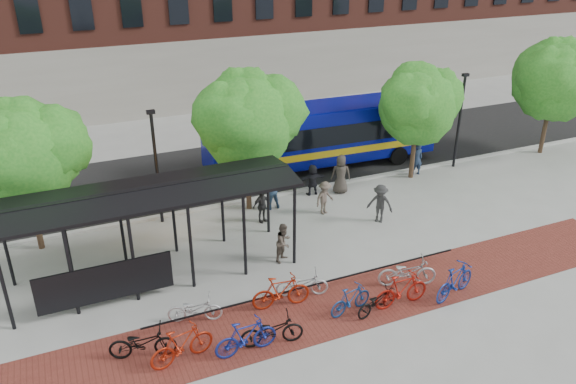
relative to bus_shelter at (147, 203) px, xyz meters
name	(u,v)px	position (x,y,z in m)	size (l,w,h in m)	color
ground	(340,227)	(8.13, 0.48, -3.00)	(160.00, 160.00, 0.00)	#9E9E99
asphalt_street	(271,163)	(8.13, 8.48, -2.99)	(160.00, 8.00, 0.01)	black
curb	(301,190)	(8.13, 4.48, -2.94)	(160.00, 0.25, 0.12)	#B7B7B2
brick_strip	(357,301)	(6.13, -4.52, -3.00)	(24.00, 3.00, 0.01)	maroon
bike_rack_rail	(312,296)	(4.83, -3.62, -3.00)	(12.00, 0.05, 0.95)	black
bus_shelter	(147,203)	(0.00, 0.00, 0.00)	(10.60, 3.07, 3.60)	black
tree_a	(24,150)	(-3.77, 3.83, 1.24)	(4.90, 4.00, 6.18)	#382619
tree_b	(248,116)	(5.23, 3.83, 1.46)	(5.15, 4.20, 6.47)	#382619
tree_c	(419,101)	(14.22, 3.83, 1.06)	(4.66, 3.80, 5.92)	#382619
tree_d	(556,76)	(23.23, 3.83, 1.47)	(5.39, 4.40, 6.55)	#382619
lamp_post_left	(156,164)	(1.13, 4.08, -0.25)	(0.35, 0.20, 5.12)	black
lamp_post_right	(460,118)	(17.13, 4.08, -0.25)	(0.35, 0.20, 5.12)	black
bus	(322,132)	(10.53, 7.09, -1.04)	(12.72, 3.41, 3.41)	#070E82
bike_0	(143,343)	(-1.23, -4.40, -2.47)	(0.71, 2.03, 1.07)	black
bike_1	(182,345)	(-0.18, -5.06, -2.39)	(0.58, 2.04, 1.23)	#9F220E
bike_2	(195,309)	(0.66, -3.33, -2.52)	(0.63, 1.80, 0.95)	#B8B8BA
bike_3	(246,337)	(1.69, -5.47, -2.40)	(0.57, 2.00, 1.20)	navy
bike_4	(272,330)	(2.56, -5.41, -2.47)	(0.70, 2.00, 1.05)	black
bike_5	(281,292)	(3.57, -3.76, -2.39)	(0.58, 2.04, 1.23)	#9D250E
bike_6	(302,284)	(4.50, -3.44, -2.51)	(0.65, 1.87, 0.98)	#B6B6B8
bike_7	(351,299)	(5.60, -4.97, -2.48)	(0.48, 1.71, 1.03)	navy
bike_8	(377,301)	(6.41, -5.34, -2.54)	(0.61, 1.75, 0.92)	black
bike_9	(401,290)	(7.38, -5.32, -2.38)	(0.58, 2.07, 1.24)	#9B170E
bike_10	(407,272)	(8.26, -4.39, -2.44)	(0.75, 2.14, 1.12)	#A7A8AA
bike_11	(455,281)	(9.40, -5.63, -2.37)	(0.59, 2.10, 1.26)	navy
pedestrian_2	(270,189)	(6.03, 3.39, -2.02)	(0.95, 0.74, 1.96)	navy
pedestrian_3	(325,198)	(8.10, 1.91, -2.21)	(1.01, 0.58, 1.57)	brown
pedestrian_4	(262,206)	(5.21, 2.30, -2.23)	(0.91, 0.38, 1.55)	#2B2B2B
pedestrian_5	(312,180)	(8.49, 3.96, -2.23)	(1.43, 0.46, 1.55)	black
pedestrian_6	(341,174)	(9.85, 3.62, -2.03)	(0.95, 0.62, 1.95)	#3B352F
pedestrian_7	(417,159)	(14.58, 4.01, -2.11)	(0.65, 0.42, 1.77)	#1F2F4A
pedestrian_8	(284,242)	(4.85, -1.02, -2.21)	(0.77, 0.60, 1.58)	brown
pedestrian_9	(380,204)	(9.97, 0.23, -2.11)	(1.15, 0.66, 1.77)	#2A2A2A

